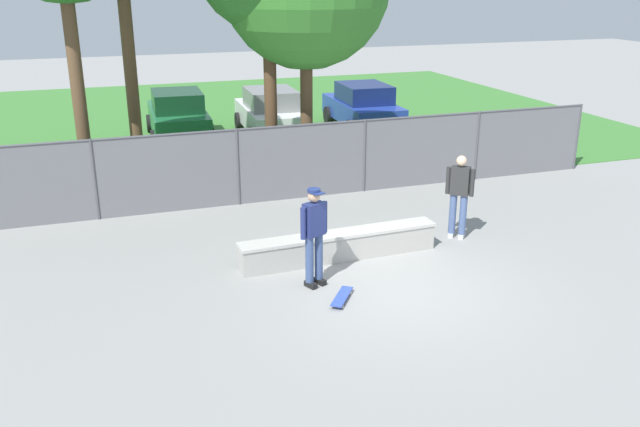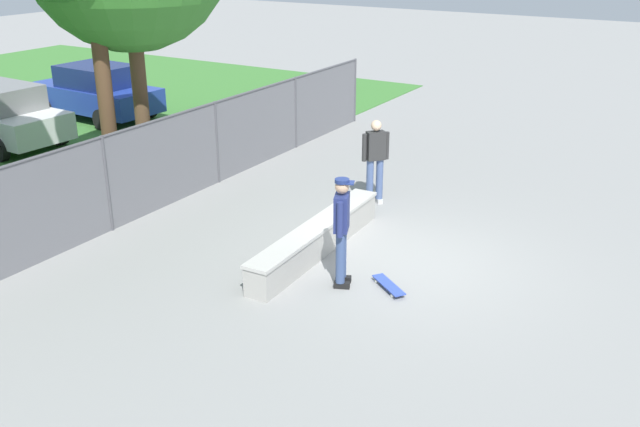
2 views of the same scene
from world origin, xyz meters
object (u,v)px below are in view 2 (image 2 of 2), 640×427
car_blue (96,92)px  skateboarder (342,227)px  concrete_ledge (317,239)px  skateboard (389,285)px  bystander (375,158)px

car_blue → skateboarder: bearing=-116.2°
skateboarder → concrete_ledge: bearing=48.8°
concrete_ledge → skateboard: size_ratio=5.34×
skateboarder → skateboard: 1.24m
skateboarder → skateboard: bearing=-71.0°
skateboarder → skateboard: size_ratio=2.40×
skateboarder → bystander: 3.84m
skateboard → skateboarder: bearing=109.0°
concrete_ledge → bystander: size_ratio=2.25×
skateboarder → car_blue: (5.86, 11.94, -0.19)m
concrete_ledge → bystander: (2.78, 0.26, 0.73)m
concrete_ledge → skateboard: (-0.60, -1.72, -0.21)m
car_blue → bystander: (-2.22, -10.70, 0.17)m
skateboard → car_blue: car_blue is taller
concrete_ledge → bystander: 2.89m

